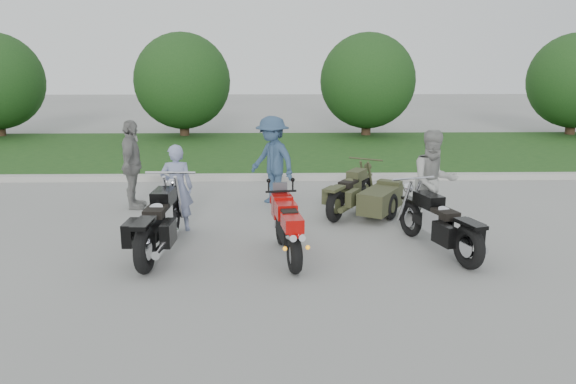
{
  "coord_description": "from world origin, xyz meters",
  "views": [
    {
      "loc": [
        0.5,
        -8.09,
        3.08
      ],
      "look_at": [
        0.71,
        1.37,
        0.8
      ],
      "focal_mm": 35.0,
      "sensor_mm": 36.0,
      "label": 1
    }
  ],
  "objects_px": {
    "sportbike_red": "(288,227)",
    "cruiser_sidecar": "(367,197)",
    "person_grey": "(433,182)",
    "person_back": "(132,165)",
    "person_denim": "(272,160)",
    "person_stripe": "(177,188)",
    "cruiser_right": "(441,226)",
    "cruiser_left": "(159,225)"
  },
  "relations": [
    {
      "from": "person_grey",
      "to": "person_denim",
      "type": "distance_m",
      "value": 3.56
    },
    {
      "from": "cruiser_sidecar",
      "to": "person_denim",
      "type": "height_order",
      "value": "person_denim"
    },
    {
      "from": "cruiser_sidecar",
      "to": "person_denim",
      "type": "xyz_separation_m",
      "value": [
        -1.87,
        1.09,
        0.55
      ]
    },
    {
      "from": "person_stripe",
      "to": "cruiser_left",
      "type": "bearing_deg",
      "value": 81.51
    },
    {
      "from": "person_stripe",
      "to": "person_denim",
      "type": "bearing_deg",
      "value": -136.47
    },
    {
      "from": "sportbike_red",
      "to": "person_back",
      "type": "bearing_deg",
      "value": 127.1
    },
    {
      "from": "person_grey",
      "to": "person_back",
      "type": "xyz_separation_m",
      "value": [
        -5.77,
        1.71,
        0.0
      ]
    },
    {
      "from": "cruiser_left",
      "to": "person_denim",
      "type": "distance_m",
      "value": 3.72
    },
    {
      "from": "cruiser_sidecar",
      "to": "person_back",
      "type": "bearing_deg",
      "value": -158.22
    },
    {
      "from": "cruiser_left",
      "to": "person_back",
      "type": "xyz_separation_m",
      "value": [
        -1.1,
        2.86,
        0.43
      ]
    },
    {
      "from": "person_grey",
      "to": "person_stripe",
      "type": "bearing_deg",
      "value": 170.5
    },
    {
      "from": "sportbike_red",
      "to": "cruiser_right",
      "type": "bearing_deg",
      "value": -3.33
    },
    {
      "from": "cruiser_sidecar",
      "to": "person_denim",
      "type": "distance_m",
      "value": 2.23
    },
    {
      "from": "sportbike_red",
      "to": "cruiser_right",
      "type": "relative_size",
      "value": 0.84
    },
    {
      "from": "person_stripe",
      "to": "person_grey",
      "type": "bearing_deg",
      "value": 173.18
    },
    {
      "from": "person_back",
      "to": "person_stripe",
      "type": "bearing_deg",
      "value": -146.26
    },
    {
      "from": "person_stripe",
      "to": "person_back",
      "type": "bearing_deg",
      "value": -57.96
    },
    {
      "from": "cruiser_right",
      "to": "cruiser_sidecar",
      "type": "bearing_deg",
      "value": 93.72
    },
    {
      "from": "person_stripe",
      "to": "person_denim",
      "type": "relative_size",
      "value": 0.84
    },
    {
      "from": "sportbike_red",
      "to": "cruiser_sidecar",
      "type": "relative_size",
      "value": 0.93
    },
    {
      "from": "cruiser_left",
      "to": "person_grey",
      "type": "height_order",
      "value": "person_grey"
    },
    {
      "from": "cruiser_right",
      "to": "person_back",
      "type": "xyz_separation_m",
      "value": [
        -5.6,
        2.89,
        0.47
      ]
    },
    {
      "from": "sportbike_red",
      "to": "person_denim",
      "type": "bearing_deg",
      "value": 85.83
    },
    {
      "from": "sportbike_red",
      "to": "person_grey",
      "type": "height_order",
      "value": "person_grey"
    },
    {
      "from": "person_denim",
      "to": "person_back",
      "type": "relative_size",
      "value": 1.02
    },
    {
      "from": "cruiser_left",
      "to": "person_grey",
      "type": "relative_size",
      "value": 1.37
    },
    {
      "from": "sportbike_red",
      "to": "cruiser_sidecar",
      "type": "bearing_deg",
      "value": 47.38
    },
    {
      "from": "cruiser_right",
      "to": "person_stripe",
      "type": "bearing_deg",
      "value": 145.87
    },
    {
      "from": "cruiser_right",
      "to": "person_back",
      "type": "relative_size",
      "value": 1.22
    },
    {
      "from": "cruiser_right",
      "to": "cruiser_left",
      "type": "bearing_deg",
      "value": 162.22
    },
    {
      "from": "sportbike_red",
      "to": "cruiser_right",
      "type": "distance_m",
      "value": 2.48
    },
    {
      "from": "cruiser_sidecar",
      "to": "person_grey",
      "type": "relative_size",
      "value": 1.1
    },
    {
      "from": "cruiser_left",
      "to": "person_back",
      "type": "height_order",
      "value": "person_back"
    },
    {
      "from": "person_grey",
      "to": "person_back",
      "type": "distance_m",
      "value": 6.02
    },
    {
      "from": "cruiser_right",
      "to": "cruiser_sidecar",
      "type": "xyz_separation_m",
      "value": [
        -0.84,
        2.17,
        -0.06
      ]
    },
    {
      "from": "cruiser_right",
      "to": "person_grey",
      "type": "bearing_deg",
      "value": 64.41
    },
    {
      "from": "person_stripe",
      "to": "person_back",
      "type": "relative_size",
      "value": 0.86
    },
    {
      "from": "sportbike_red",
      "to": "person_grey",
      "type": "relative_size",
      "value": 1.03
    },
    {
      "from": "person_stripe",
      "to": "sportbike_red",
      "type": "bearing_deg",
      "value": 136.98
    },
    {
      "from": "person_stripe",
      "to": "cruiser_sidecar",
      "type": "bearing_deg",
      "value": -171.69
    },
    {
      "from": "cruiser_sidecar",
      "to": "person_back",
      "type": "height_order",
      "value": "person_back"
    },
    {
      "from": "person_grey",
      "to": "sportbike_red",
      "type": "bearing_deg",
      "value": -159.91
    }
  ]
}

